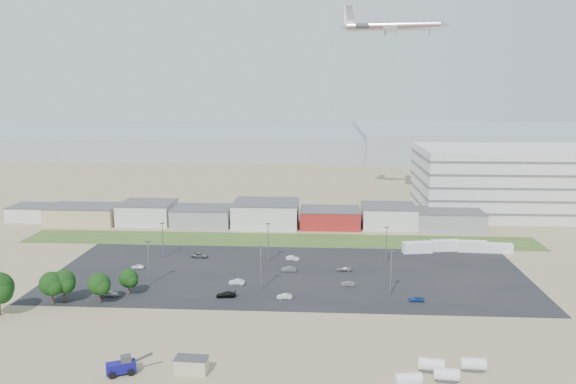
# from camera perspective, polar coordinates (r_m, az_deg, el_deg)

# --- Properties ---
(ground) EXTENTS (700.00, 700.00, 0.00)m
(ground) POSITION_cam_1_polar(r_m,az_deg,el_deg) (126.76, -2.73, -11.15)
(ground) COLOR #96875F
(ground) RESTS_ON ground
(parking_lot) EXTENTS (120.00, 50.00, 0.01)m
(parking_lot) POSITION_cam_1_polar(r_m,az_deg,el_deg) (145.07, 0.12, -8.28)
(parking_lot) COLOR black
(parking_lot) RESTS_ON ground
(grass_strip) EXTENTS (160.00, 16.00, 0.02)m
(grass_strip) POSITION_cam_1_polar(r_m,az_deg,el_deg) (175.91, -0.90, -4.88)
(grass_strip) COLOR #344E1D
(grass_strip) RESTS_ON ground
(hills_backdrop) EXTENTS (700.00, 200.00, 9.00)m
(hills_backdrop) POSITION_cam_1_polar(r_m,az_deg,el_deg) (434.95, 7.05, 4.91)
(hills_backdrop) COLOR gray
(hills_backdrop) RESTS_ON ground
(building_row) EXTENTS (170.00, 20.00, 8.00)m
(building_row) POSITION_cam_1_polar(r_m,az_deg,el_deg) (195.20, -5.46, -2.16)
(building_row) COLOR silver
(building_row) RESTS_ON ground
(parking_garage) EXTENTS (80.00, 40.00, 25.00)m
(parking_garage) POSITION_cam_1_polar(r_m,az_deg,el_deg) (228.18, 23.15, 1.05)
(parking_garage) COLOR silver
(parking_garage) RESTS_ON ground
(portable_shed) EXTENTS (5.61, 3.10, 2.76)m
(portable_shed) POSITION_cam_1_polar(r_m,az_deg,el_deg) (99.04, -9.78, -16.94)
(portable_shed) COLOR #C0B291
(portable_shed) RESTS_ON ground
(telehandler) EXTENTS (8.04, 5.37, 3.19)m
(telehandler) POSITION_cam_1_polar(r_m,az_deg,el_deg) (101.04, -16.61, -16.53)
(telehandler) COLOR #0F0C62
(telehandler) RESTS_ON ground
(storage_tank_nw) EXTENTS (4.53, 2.75, 2.55)m
(storage_tank_nw) POSITION_cam_1_polar(r_m,az_deg,el_deg) (101.05, 14.36, -16.61)
(storage_tank_nw) COLOR silver
(storage_tank_nw) RESTS_ON ground
(storage_tank_ne) EXTENTS (4.17, 2.26, 2.44)m
(storage_tank_ne) POSITION_cam_1_polar(r_m,az_deg,el_deg) (103.25, 18.29, -16.25)
(storage_tank_ne) COLOR silver
(storage_tank_ne) RESTS_ON ground
(storage_tank_sw) EXTENTS (4.43, 2.74, 2.49)m
(storage_tank_sw) POSITION_cam_1_polar(r_m,az_deg,el_deg) (95.86, 12.14, -18.11)
(storage_tank_sw) COLOR silver
(storage_tank_sw) RESTS_ON ground
(storage_tank_se) EXTENTS (4.14, 2.37, 2.37)m
(storage_tank_se) POSITION_cam_1_polar(r_m,az_deg,el_deg) (98.81, 15.79, -17.40)
(storage_tank_se) COLOR silver
(storage_tank_se) RESTS_ON ground
(box_trailer_a) EXTENTS (8.70, 3.97, 3.14)m
(box_trailer_a) POSITION_cam_1_polar(r_m,az_deg,el_deg) (166.47, 12.99, -5.50)
(box_trailer_a) COLOR silver
(box_trailer_a) RESTS_ON ground
(box_trailer_b) EXTENTS (8.49, 3.78, 3.07)m
(box_trailer_b) POSITION_cam_1_polar(r_m,az_deg,el_deg) (170.50, 15.66, -5.25)
(box_trailer_b) COLOR silver
(box_trailer_b) RESTS_ON ground
(box_trailer_c) EXTENTS (8.57, 3.23, 3.15)m
(box_trailer_c) POSITION_cam_1_polar(r_m,az_deg,el_deg) (171.71, 18.21, -5.27)
(box_trailer_c) COLOR silver
(box_trailer_c) RESTS_ON ground
(box_trailer_d) EXTENTS (7.38, 2.74, 2.72)m
(box_trailer_d) POSITION_cam_1_polar(r_m,az_deg,el_deg) (173.35, 20.69, -5.35)
(box_trailer_d) COLOR silver
(box_trailer_d) RESTS_ON ground
(tree_left) EXTENTS (5.62, 5.62, 8.43)m
(tree_left) POSITION_cam_1_polar(r_m,az_deg,el_deg) (134.31, -22.88, -8.81)
(tree_left) COLOR black
(tree_left) RESTS_ON ground
(tree_mid) EXTENTS (5.60, 5.60, 8.39)m
(tree_mid) POSITION_cam_1_polar(r_m,az_deg,el_deg) (134.84, -21.84, -8.67)
(tree_mid) COLOR black
(tree_mid) RESTS_ON ground
(tree_right) EXTENTS (5.25, 5.25, 7.88)m
(tree_right) POSITION_cam_1_polar(r_m,az_deg,el_deg) (131.61, -18.63, -9.05)
(tree_right) COLOR black
(tree_right) RESTS_ON ground
(tree_near) EXTENTS (4.61, 4.61, 6.92)m
(tree_near) POSITION_cam_1_polar(r_m,az_deg,el_deg) (134.97, -15.88, -8.61)
(tree_near) COLOR black
(tree_near) RESTS_ON ground
(lightpole_front_l) EXTENTS (1.27, 0.53, 10.80)m
(lightpole_front_l) POSITION_cam_1_polar(r_m,az_deg,el_deg) (139.88, -13.98, -7.00)
(lightpole_front_l) COLOR slate
(lightpole_front_l) RESTS_ON ground
(lightpole_front_m) EXTENTS (1.26, 0.52, 10.67)m
(lightpole_front_m) POSITION_cam_1_polar(r_m,az_deg,el_deg) (132.64, -2.77, -7.69)
(lightpole_front_m) COLOR slate
(lightpole_front_m) RESTS_ON ground
(lightpole_front_r) EXTENTS (1.24, 0.52, 10.52)m
(lightpole_front_r) POSITION_cam_1_polar(r_m,az_deg,el_deg) (131.04, 10.41, -8.13)
(lightpole_front_r) COLOR slate
(lightpole_front_r) RESTS_ON ground
(lightpole_back_l) EXTENTS (1.16, 0.48, 9.87)m
(lightpole_back_l) POSITION_cam_1_polar(r_m,az_deg,el_deg) (161.01, -12.61, -4.79)
(lightpole_back_l) COLOR slate
(lightpole_back_l) RESTS_ON ground
(lightpole_back_m) EXTENTS (1.27, 0.53, 10.79)m
(lightpole_back_m) POSITION_cam_1_polar(r_m,az_deg,el_deg) (153.05, -2.03, -5.16)
(lightpole_back_m) COLOR slate
(lightpole_back_m) RESTS_ON ground
(lightpole_back_r) EXTENTS (1.16, 0.48, 9.87)m
(lightpole_back_r) POSITION_cam_1_polar(r_m,az_deg,el_deg) (155.02, 9.94, -5.29)
(lightpole_back_r) COLOR slate
(lightpole_back_r) RESTS_ON ground
(airliner) EXTENTS (46.30, 34.77, 12.60)m
(airliner) POSITION_cam_1_polar(r_m,az_deg,el_deg) (227.09, 10.63, 16.24)
(airliner) COLOR silver
(parked_car_1) EXTENTS (3.46, 1.37, 1.12)m
(parked_car_1) POSITION_cam_1_polar(r_m,az_deg,el_deg) (137.05, 6.10, -9.24)
(parked_car_1) COLOR #595B5E
(parked_car_1) RESTS_ON ground
(parked_car_2) EXTENTS (3.45, 1.47, 1.16)m
(parked_car_2) POSITION_cam_1_polar(r_m,az_deg,el_deg) (130.20, 12.90, -10.54)
(parked_car_2) COLOR navy
(parked_car_2) RESTS_ON ground
(parked_car_3) EXTENTS (4.63, 2.28, 1.30)m
(parked_car_3) POSITION_cam_1_polar(r_m,az_deg,el_deg) (130.17, -6.32, -10.30)
(parked_car_3) COLOR black
(parked_car_3) RESTS_ON ground
(parked_car_4) EXTENTS (3.89, 1.55, 1.26)m
(parked_car_4) POSITION_cam_1_polar(r_m,az_deg,el_deg) (137.90, -5.22, -9.07)
(parked_car_4) COLOR silver
(parked_car_4) RESTS_ON ground
(parked_car_5) EXTENTS (3.54, 1.65, 1.17)m
(parked_car_5) POSITION_cam_1_polar(r_m,az_deg,el_deg) (153.75, -15.03, -7.32)
(parked_car_5) COLOR silver
(parked_car_5) RESTS_ON ground
(parked_car_7) EXTENTS (4.00, 1.46, 1.31)m
(parked_car_7) POSITION_cam_1_polar(r_m,az_deg,el_deg) (146.42, 0.09, -7.83)
(parked_car_7) COLOR #595B5E
(parked_car_7) RESTS_ON ground
(parked_car_9) EXTENTS (4.85, 2.66, 1.29)m
(parked_car_9) POSITION_cam_1_polar(r_m,az_deg,el_deg) (159.94, -8.98, -6.36)
(parked_car_9) COLOR #595B5E
(parked_car_9) RESTS_ON ground
(parked_car_10) EXTENTS (4.29, 1.75, 1.25)m
(parked_car_10) POSITION_cam_1_polar(r_m,az_deg,el_deg) (136.01, -17.69, -9.83)
(parked_car_10) COLOR #A5A5AA
(parked_car_10) RESTS_ON ground
(parked_car_11) EXTENTS (3.81, 1.71, 1.21)m
(parked_car_11) POSITION_cam_1_polar(r_m,az_deg,el_deg) (155.62, 0.47, -6.72)
(parked_car_11) COLOR silver
(parked_car_11) RESTS_ON ground
(parked_car_12) EXTENTS (3.79, 1.61, 1.09)m
(parked_car_12) POSITION_cam_1_polar(r_m,az_deg,el_deg) (147.53, 5.74, -7.79)
(parked_car_12) COLOR #A5A5AA
(parked_car_12) RESTS_ON ground
(parked_car_13) EXTENTS (3.54, 1.55, 1.13)m
(parked_car_13) POSITION_cam_1_polar(r_m,az_deg,el_deg) (128.56, -0.35, -10.54)
(parked_car_13) COLOR silver
(parked_car_13) RESTS_ON ground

